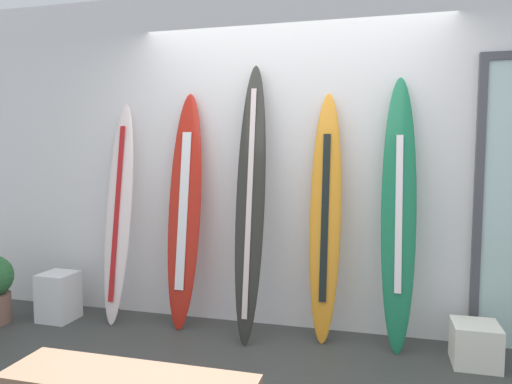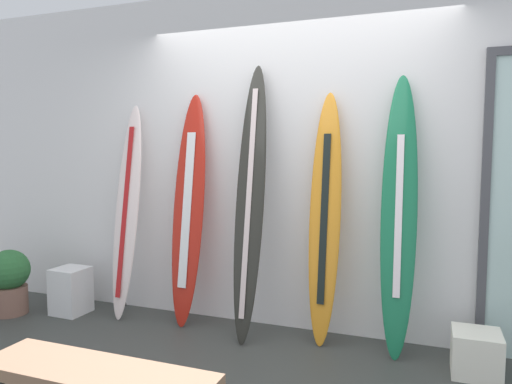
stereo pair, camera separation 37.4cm
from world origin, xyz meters
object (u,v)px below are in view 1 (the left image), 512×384
object	(u,v)px
surfboard_ivory	(119,215)
display_block_center	(58,296)
surfboard_crimson	(185,210)
surfboard_sunset	(325,219)
surfboard_emerald	(399,214)
surfboard_charcoal	(250,203)
display_block_left	(475,344)

from	to	relation	value
surfboard_ivory	display_block_center	bearing A→B (deg)	-164.84
surfboard_crimson	display_block_center	size ratio (longest dim) A/B	4.71
surfboard_sunset	surfboard_emerald	world-z (taller)	surfboard_emerald
surfboard_crimson	surfboard_charcoal	bearing A→B (deg)	-8.97
surfboard_sunset	surfboard_crimson	bearing A→B (deg)	-179.79
surfboard_sunset	display_block_center	distance (m)	2.41
surfboard_crimson	surfboard_sunset	bearing A→B (deg)	0.21
surfboard_charcoal	surfboard_sunset	xyz separation A→B (m)	(0.57, 0.10, -0.12)
surfboard_crimson	surfboard_sunset	size ratio (longest dim) A/B	1.02
surfboard_emerald	display_block_left	size ratio (longest dim) A/B	6.60
surfboard_ivory	surfboard_crimson	world-z (taller)	surfboard_crimson
surfboard_ivory	surfboard_crimson	distance (m)	0.60
surfboard_emerald	display_block_center	world-z (taller)	surfboard_emerald
surfboard_ivory	surfboard_sunset	xyz separation A→B (m)	(1.77, 0.04, 0.02)
display_block_left	surfboard_emerald	bearing A→B (deg)	161.88
display_block_left	display_block_center	bearing A→B (deg)	179.76
surfboard_ivory	display_block_left	world-z (taller)	surfboard_ivory
surfboard_crimson	surfboard_emerald	xyz separation A→B (m)	(1.71, -0.02, 0.04)
surfboard_crimson	surfboard_ivory	bearing A→B (deg)	-176.77
surfboard_crimson	surfboard_charcoal	distance (m)	0.61
surfboard_emerald	display_block_center	size ratio (longest dim) A/B	4.88
surfboard_charcoal	surfboard_emerald	distance (m)	1.12
surfboard_ivory	surfboard_crimson	xyz separation A→B (m)	(0.60, 0.03, 0.05)
surfboard_sunset	display_block_left	size ratio (longest dim) A/B	6.26
surfboard_emerald	display_block_left	world-z (taller)	surfboard_emerald
surfboard_charcoal	display_block_left	world-z (taller)	surfboard_charcoal
surfboard_charcoal	surfboard_emerald	size ratio (longest dim) A/B	1.07
surfboard_charcoal	display_block_center	distance (m)	1.92
surfboard_crimson	surfboard_sunset	xyz separation A→B (m)	(1.17, 0.00, -0.03)
surfboard_charcoal	surfboard_sunset	size ratio (longest dim) A/B	1.12
display_block_center	surfboard_sunset	bearing A→B (deg)	4.50
surfboard_sunset	surfboard_charcoal	bearing A→B (deg)	-170.28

